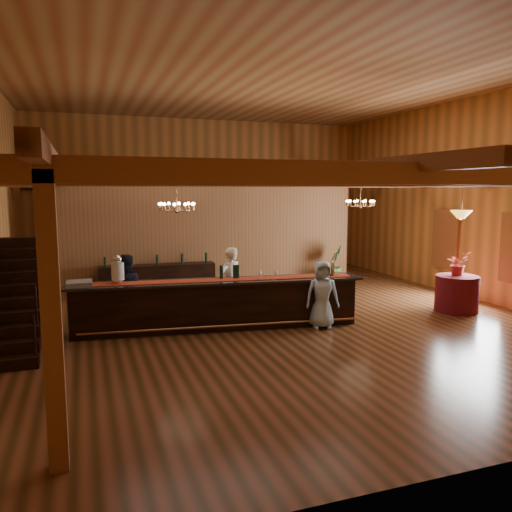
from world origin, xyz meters
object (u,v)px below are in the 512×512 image
object	(u,v)px
round_table	(457,294)
floor_plant	(334,265)
raffle_drum	(327,269)
guest	(322,295)
beverage_dispenser	(118,270)
tasting_bar	(218,304)
staff_second	(125,291)
chandelier_left	(177,206)
backbar_shelf	(158,280)
chandelier_right	(360,203)
pendant_lamp	(461,214)
bartender	(230,283)

from	to	relation	value
round_table	floor_plant	distance (m)	4.20
raffle_drum	guest	distance (m)	0.68
beverage_dispenser	floor_plant	size ratio (longest dim) A/B	0.45
beverage_dispenser	round_table	xyz separation A→B (m)	(8.01, -0.78, -0.90)
tasting_bar	staff_second	xyz separation A→B (m)	(-1.89, 0.74, 0.27)
tasting_bar	staff_second	bearing A→B (deg)	165.58
chandelier_left	backbar_shelf	bearing A→B (deg)	91.24
raffle_drum	chandelier_left	xyz separation A→B (m)	(-3.12, 1.21, 1.39)
beverage_dispenser	guest	size ratio (longest dim) A/B	0.41
staff_second	floor_plant	world-z (taller)	staff_second
chandelier_left	beverage_dispenser	bearing A→B (deg)	-157.49
backbar_shelf	raffle_drum	bearing A→B (deg)	-50.80
beverage_dispenser	staff_second	world-z (taller)	beverage_dispenser
chandelier_left	raffle_drum	bearing A→B (deg)	-21.15
round_table	chandelier_right	xyz separation A→B (m)	(-1.11, 2.81, 2.17)
pendant_lamp	raffle_drum	bearing A→B (deg)	177.83
staff_second	pendant_lamp	bearing A→B (deg)	166.85
round_table	chandelier_left	xyz separation A→B (m)	(-6.66, 1.34, 2.18)
tasting_bar	raffle_drum	size ratio (longest dim) A/B	18.89
bartender	chandelier_left	bearing A→B (deg)	-34.18
round_table	pendant_lamp	xyz separation A→B (m)	(0.00, 0.00, 1.95)
tasting_bar	staff_second	world-z (taller)	staff_second
bartender	guest	distance (m)	2.17
tasting_bar	beverage_dispenser	world-z (taller)	beverage_dispenser
pendant_lamp	backbar_shelf	bearing A→B (deg)	147.78
bartender	floor_plant	bearing A→B (deg)	-169.28
round_table	staff_second	world-z (taller)	staff_second
backbar_shelf	chandelier_right	size ratio (longest dim) A/B	4.02
raffle_drum	backbar_shelf	xyz separation A→B (m)	(-3.19, 4.10, -0.79)
tasting_bar	floor_plant	size ratio (longest dim) A/B	4.82
pendant_lamp	tasting_bar	bearing A→B (deg)	175.41
raffle_drum	chandelier_right	size ratio (longest dim) A/B	0.42
staff_second	guest	size ratio (longest dim) A/B	1.09
guest	backbar_shelf	bearing A→B (deg)	138.36
chandelier_right	tasting_bar	bearing A→B (deg)	-154.32
beverage_dispenser	guest	xyz separation A→B (m)	(4.20, -1.01, -0.61)
round_table	pendant_lamp	world-z (taller)	pendant_lamp
guest	chandelier_right	bearing A→B (deg)	63.69
chandelier_left	bartender	size ratio (longest dim) A/B	0.47
backbar_shelf	guest	size ratio (longest dim) A/B	2.18
chandelier_left	pendant_lamp	world-z (taller)	same
guest	staff_second	bearing A→B (deg)	175.59
pendant_lamp	staff_second	distance (m)	8.10
chandelier_right	guest	distance (m)	4.48
backbar_shelf	bartender	xyz separation A→B (m)	(1.22, -3.11, 0.39)
staff_second	floor_plant	xyz separation A→B (m)	(6.56, 2.77, -0.14)
chandelier_left	pendant_lamp	xyz separation A→B (m)	(6.66, -1.34, -0.23)
pendant_lamp	guest	world-z (taller)	pendant_lamp
round_table	raffle_drum	bearing A→B (deg)	177.83
raffle_drum	tasting_bar	bearing A→B (deg)	171.94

